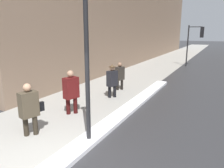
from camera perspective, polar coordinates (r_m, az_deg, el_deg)
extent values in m
plane|color=#2D2D30|center=(5.46, -16.50, -20.23)|extent=(160.00, 160.00, 0.00)
cube|color=#9E9B93|center=(19.19, 10.71, 4.24)|extent=(4.00, 80.00, 0.01)
cube|color=white|center=(8.80, 4.84, -5.99)|extent=(0.58, 10.00, 0.12)
cylinder|color=black|center=(5.64, -6.51, 3.63)|extent=(0.12, 0.12, 4.06)
cylinder|color=black|center=(20.75, 19.11, 9.37)|extent=(0.11, 0.11, 3.58)
cylinder|color=black|center=(20.67, 21.02, 13.77)|extent=(1.10, 0.11, 0.07)
cube|color=black|center=(20.63, 22.47, 12.40)|extent=(0.31, 0.21, 0.90)
sphere|color=red|center=(20.75, 22.56, 13.19)|extent=(0.19, 0.19, 0.19)
sphere|color=orange|center=(20.75, 22.48, 12.40)|extent=(0.19, 0.19, 0.19)
sphere|color=green|center=(20.75, 22.41, 11.60)|extent=(0.19, 0.19, 0.19)
cylinder|color=#2A241B|center=(6.89, -19.49, -9.17)|extent=(0.15, 0.15, 0.84)
cylinder|color=#2A241B|center=(6.90, -21.67, -9.33)|extent=(0.15, 0.15, 0.84)
cube|color=#473D2D|center=(6.71, -20.96, -4.99)|extent=(0.43, 0.57, 0.74)
sphere|color=tan|center=(6.58, -21.32, -0.84)|extent=(0.23, 0.23, 0.23)
cube|color=black|center=(6.91, -18.22, -5.63)|extent=(0.16, 0.24, 0.28)
cylinder|color=#340C0C|center=(8.25, -9.58, -4.69)|extent=(0.15, 0.15, 0.88)
cylinder|color=#340C0C|center=(8.21, -11.42, -4.87)|extent=(0.15, 0.15, 0.88)
cube|color=#561414|center=(8.08, -10.67, -0.98)|extent=(0.44, 0.60, 0.77)
sphere|color=tan|center=(7.96, -10.83, 2.67)|extent=(0.24, 0.24, 0.24)
cylinder|color=black|center=(10.14, 0.71, -1.32)|extent=(0.14, 0.14, 0.80)
cylinder|color=black|center=(10.06, -0.63, -1.43)|extent=(0.14, 0.14, 0.80)
cube|color=black|center=(9.98, 0.04, 1.46)|extent=(0.40, 0.54, 0.70)
sphere|color=tan|center=(9.90, 0.04, 4.16)|extent=(0.22, 0.22, 0.22)
cylinder|color=#4C3823|center=(9.89, 0.04, 4.51)|extent=(0.34, 0.34, 0.01)
cone|color=#4C3823|center=(9.88, 0.04, 4.88)|extent=(0.21, 0.21, 0.13)
cylinder|color=black|center=(11.50, 2.61, 0.38)|extent=(0.14, 0.14, 0.78)
cylinder|color=black|center=(11.42, 1.46, 0.30)|extent=(0.14, 0.14, 0.78)
cube|color=#2D2823|center=(11.36, 2.05, 2.79)|extent=(0.39, 0.53, 0.68)
sphere|color=#8C664C|center=(11.28, 2.07, 5.10)|extent=(0.21, 0.21, 0.21)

